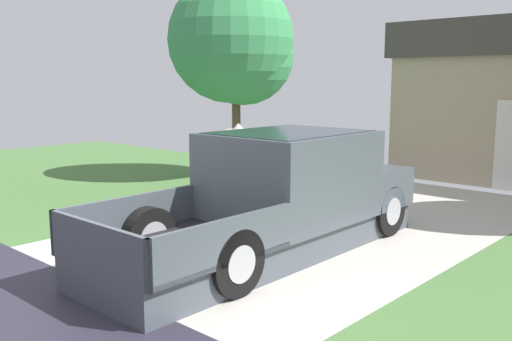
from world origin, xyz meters
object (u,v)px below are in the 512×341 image
Objects in this scene: pickup_truck at (284,195)px; wheeled_trash_bin at (301,153)px; person_with_hat at (238,166)px; handbag at (236,217)px; neighbor_tree at (236,47)px.

pickup_truck reaches higher than wheeled_trash_bin.
person_with_hat reaches higher than handbag.
person_with_hat is at bearing 127.93° from handbag.
wheeled_trash_bin reaches higher than handbag.
person_with_hat is at bearing 155.91° from pickup_truck.
person_with_hat is (-1.63, 0.71, 0.18)m from pickup_truck.
handbag is 5.81m from neighbor_tree.
handbag is at bearing -36.87° from person_with_hat.
pickup_truck is 5.33× the size of wheeled_trash_bin.
wheeled_trash_bin is (-3.83, 5.32, -0.22)m from pickup_truck.
person_with_hat is 0.34× the size of neighbor_tree.
neighbor_tree is (-3.42, 3.50, 3.14)m from handbag.
neighbor_tree reaches higher than handbag.
person_with_hat reaches higher than wheeled_trash_bin.
handbag is 0.09× the size of neighbor_tree.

